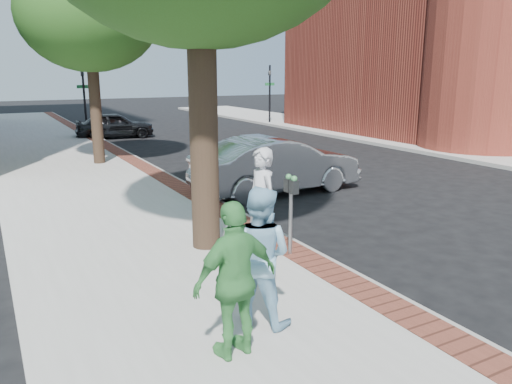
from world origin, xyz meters
TOP-DOWN VIEW (x-y plane):
  - ground at (0.00, 0.00)m, footprint 120.00×120.00m
  - sidewalk at (-1.50, 8.00)m, footprint 5.00×60.00m
  - brick_strip at (0.70, 8.00)m, footprint 0.60×60.00m
  - curb at (1.05, 8.00)m, footprint 0.10×60.00m
  - sidewalk_far at (14.50, 8.00)m, footprint 5.00×60.00m
  - church at (20.98, 13.13)m, footprint 19.00×16.00m
  - signal_near at (0.90, 22.00)m, footprint 0.70×0.15m
  - signal_far at (12.50, 22.00)m, footprint 0.70×0.15m
  - tree_far at (-0.50, 12.00)m, footprint 4.80×4.80m
  - parking_meter at (0.56, 0.75)m, footprint 0.12×0.32m
  - person_gray at (0.03, 0.88)m, footprint 0.48×0.73m
  - person_officer at (-1.16, -1.18)m, footprint 1.11×1.14m
  - person_green at (-1.77, -1.74)m, footprint 1.14×0.59m
  - sedan_silver at (3.12, 5.49)m, footprint 4.95×1.89m
  - bg_car at (1.96, 19.95)m, footprint 4.09×1.98m

SIDE VIEW (x-z plane):
  - ground at x=0.00m, z-range 0.00..0.00m
  - sidewalk at x=-1.50m, z-range 0.00..0.15m
  - curb at x=1.05m, z-range 0.00..0.15m
  - sidewalk_far at x=14.50m, z-range 0.00..0.15m
  - brick_strip at x=0.70m, z-range 0.15..0.16m
  - bg_car at x=1.96m, z-range 0.00..1.35m
  - sedan_silver at x=3.12m, z-range 0.00..1.61m
  - person_officer at x=-1.16m, z-range 0.15..1.99m
  - person_green at x=-1.77m, z-range 0.15..2.01m
  - person_gray at x=0.03m, z-range 0.15..2.12m
  - parking_meter at x=0.56m, z-range 0.47..1.94m
  - signal_near at x=0.90m, z-range 0.35..4.15m
  - signal_far at x=12.50m, z-range 0.35..4.15m
  - tree_far at x=-0.50m, z-range 1.73..8.87m
  - church at x=20.98m, z-range -2.94..17.46m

